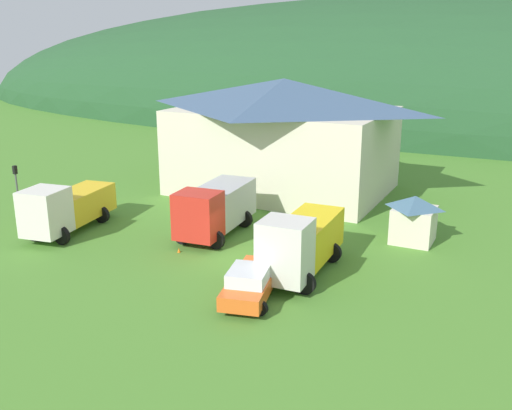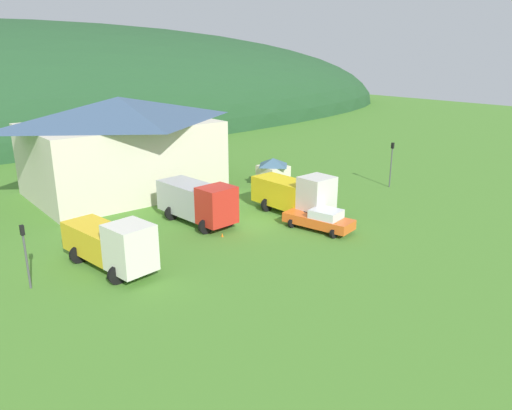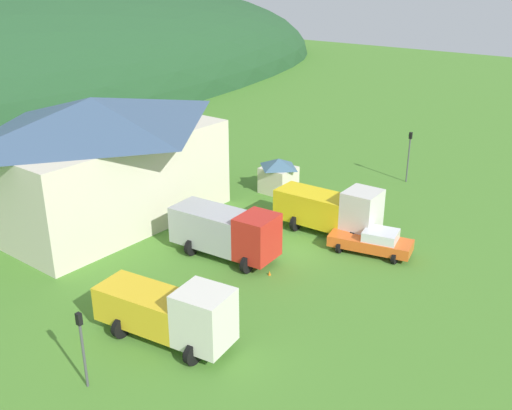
{
  "view_description": "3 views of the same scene",
  "coord_description": "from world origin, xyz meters",
  "px_view_note": "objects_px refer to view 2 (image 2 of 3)",
  "views": [
    {
      "loc": [
        14.47,
        -26.49,
        12.09
      ],
      "look_at": [
        -0.38,
        3.23,
        2.19
      ],
      "focal_mm": 40.64,
      "sensor_mm": 36.0,
      "label": 1
    },
    {
      "loc": [
        -22.18,
        -27.58,
        12.7
      ],
      "look_at": [
        0.72,
        0.53,
        1.26
      ],
      "focal_mm": 34.48,
      "sensor_mm": 36.0,
      "label": 2
    },
    {
      "loc": [
        -28.1,
        -19.06,
        17.07
      ],
      "look_at": [
        0.96,
        3.75,
        2.02
      ],
      "focal_mm": 41.1,
      "sensor_mm": 36.0,
      "label": 3
    }
  ],
  "objects_px": {
    "heavy_rig_striped": "(112,243)",
    "traffic_light_east": "(391,160)",
    "depot_building": "(122,144)",
    "flatbed_truck_yellow": "(296,194)",
    "service_pickup_orange": "(320,219)",
    "play_shed_cream": "(273,172)",
    "crane_truck_red": "(198,201)",
    "traffic_cone_near_pickup": "(222,237)",
    "traffic_light_west": "(25,250)"
  },
  "relations": [
    {
      "from": "flatbed_truck_yellow",
      "to": "traffic_cone_near_pickup",
      "type": "height_order",
      "value": "flatbed_truck_yellow"
    },
    {
      "from": "traffic_light_west",
      "to": "crane_truck_red",
      "type": "bearing_deg",
      "value": 14.01
    },
    {
      "from": "depot_building",
      "to": "traffic_cone_near_pickup",
      "type": "relative_size",
      "value": 31.21
    },
    {
      "from": "crane_truck_red",
      "to": "flatbed_truck_yellow",
      "type": "xyz_separation_m",
      "value": [
        7.06,
        -3.36,
        -0.0
      ]
    },
    {
      "from": "play_shed_cream",
      "to": "heavy_rig_striped",
      "type": "bearing_deg",
      "value": -157.89
    },
    {
      "from": "traffic_light_east",
      "to": "crane_truck_red",
      "type": "bearing_deg",
      "value": 171.69
    },
    {
      "from": "crane_truck_red",
      "to": "flatbed_truck_yellow",
      "type": "distance_m",
      "value": 7.82
    },
    {
      "from": "flatbed_truck_yellow",
      "to": "service_pickup_orange",
      "type": "bearing_deg",
      "value": -17.67
    },
    {
      "from": "traffic_light_west",
      "to": "depot_building",
      "type": "bearing_deg",
      "value": 49.82
    },
    {
      "from": "heavy_rig_striped",
      "to": "traffic_light_east",
      "type": "distance_m",
      "value": 28.64
    },
    {
      "from": "depot_building",
      "to": "play_shed_cream",
      "type": "relative_size",
      "value": 5.97
    },
    {
      "from": "service_pickup_orange",
      "to": "traffic_light_west",
      "type": "height_order",
      "value": "traffic_light_west"
    },
    {
      "from": "heavy_rig_striped",
      "to": "service_pickup_orange",
      "type": "height_order",
      "value": "heavy_rig_striped"
    },
    {
      "from": "depot_building",
      "to": "play_shed_cream",
      "type": "xyz_separation_m",
      "value": [
        11.88,
        -7.45,
        -3.05
      ]
    },
    {
      "from": "traffic_cone_near_pickup",
      "to": "crane_truck_red",
      "type": "bearing_deg",
      "value": 84.78
    },
    {
      "from": "depot_building",
      "to": "flatbed_truck_yellow",
      "type": "distance_m",
      "value": 17.09
    },
    {
      "from": "service_pickup_orange",
      "to": "play_shed_cream",
      "type": "bearing_deg",
      "value": 142.1
    },
    {
      "from": "play_shed_cream",
      "to": "traffic_light_east",
      "type": "distance_m",
      "value": 11.39
    },
    {
      "from": "depot_building",
      "to": "service_pickup_orange",
      "type": "xyz_separation_m",
      "value": [
        6.69,
        -18.69,
        -3.69
      ]
    },
    {
      "from": "heavy_rig_striped",
      "to": "traffic_light_east",
      "type": "relative_size",
      "value": 1.72
    },
    {
      "from": "service_pickup_orange",
      "to": "depot_building",
      "type": "bearing_deg",
      "value": -173.42
    },
    {
      "from": "heavy_rig_striped",
      "to": "traffic_light_west",
      "type": "height_order",
      "value": "traffic_light_west"
    },
    {
      "from": "service_pickup_orange",
      "to": "traffic_cone_near_pickup",
      "type": "distance_m",
      "value": 7.31
    },
    {
      "from": "depot_building",
      "to": "traffic_light_west",
      "type": "xyz_separation_m",
      "value": [
        -12.64,
        -14.97,
        -2.21
      ]
    },
    {
      "from": "depot_building",
      "to": "flatbed_truck_yellow",
      "type": "xyz_separation_m",
      "value": [
        7.67,
        -15.03,
        -2.74
      ]
    },
    {
      "from": "service_pickup_orange",
      "to": "traffic_light_east",
      "type": "xyz_separation_m",
      "value": [
        13.98,
        4.09,
        1.82
      ]
    },
    {
      "from": "flatbed_truck_yellow",
      "to": "depot_building",
      "type": "bearing_deg",
      "value": -155.64
    },
    {
      "from": "traffic_light_east",
      "to": "service_pickup_orange",
      "type": "bearing_deg",
      "value": -163.7
    },
    {
      "from": "play_shed_cream",
      "to": "crane_truck_red",
      "type": "relative_size",
      "value": 0.4
    },
    {
      "from": "play_shed_cream",
      "to": "service_pickup_orange",
      "type": "height_order",
      "value": "play_shed_cream"
    },
    {
      "from": "crane_truck_red",
      "to": "traffic_cone_near_pickup",
      "type": "bearing_deg",
      "value": -10.11
    },
    {
      "from": "crane_truck_red",
      "to": "traffic_cone_near_pickup",
      "type": "distance_m",
      "value": 4.02
    },
    {
      "from": "traffic_cone_near_pickup",
      "to": "play_shed_cream",
      "type": "bearing_deg",
      "value": 33.95
    },
    {
      "from": "crane_truck_red",
      "to": "service_pickup_orange",
      "type": "relative_size",
      "value": 1.31
    },
    {
      "from": "heavy_rig_striped",
      "to": "traffic_cone_near_pickup",
      "type": "relative_size",
      "value": 13.66
    },
    {
      "from": "play_shed_cream",
      "to": "crane_truck_red",
      "type": "distance_m",
      "value": 12.03
    },
    {
      "from": "heavy_rig_striped",
      "to": "traffic_light_west",
      "type": "bearing_deg",
      "value": -105.09
    },
    {
      "from": "traffic_cone_near_pickup",
      "to": "flatbed_truck_yellow",
      "type": "bearing_deg",
      "value": 1.76
    },
    {
      "from": "crane_truck_red",
      "to": "traffic_light_east",
      "type": "relative_size",
      "value": 1.66
    },
    {
      "from": "play_shed_cream",
      "to": "service_pickup_orange",
      "type": "distance_m",
      "value": 12.39
    },
    {
      "from": "flatbed_truck_yellow",
      "to": "traffic_light_east",
      "type": "distance_m",
      "value": 13.04
    },
    {
      "from": "traffic_light_west",
      "to": "service_pickup_orange",
      "type": "bearing_deg",
      "value": -10.88
    },
    {
      "from": "traffic_light_west",
      "to": "traffic_light_east",
      "type": "bearing_deg",
      "value": 0.64
    },
    {
      "from": "flatbed_truck_yellow",
      "to": "service_pickup_orange",
      "type": "relative_size",
      "value": 1.34
    },
    {
      "from": "play_shed_cream",
      "to": "traffic_light_west",
      "type": "relative_size",
      "value": 0.77
    },
    {
      "from": "play_shed_cream",
      "to": "flatbed_truck_yellow",
      "type": "xyz_separation_m",
      "value": [
        -4.21,
        -7.58,
        0.31
      ]
    },
    {
      "from": "depot_building",
      "to": "crane_truck_red",
      "type": "relative_size",
      "value": 2.36
    },
    {
      "from": "depot_building",
      "to": "heavy_rig_striped",
      "type": "xyz_separation_m",
      "value": [
        -7.95,
        -15.5,
        -2.86
      ]
    },
    {
      "from": "depot_building",
      "to": "play_shed_cream",
      "type": "height_order",
      "value": "depot_building"
    },
    {
      "from": "crane_truck_red",
      "to": "traffic_cone_near_pickup",
      "type": "relative_size",
      "value": 13.2
    }
  ]
}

